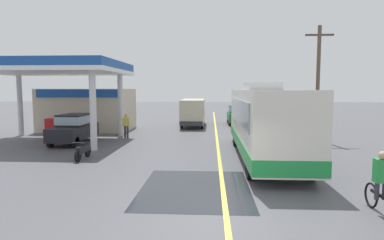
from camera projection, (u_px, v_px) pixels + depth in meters
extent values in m
plane|color=#4C4C51|center=(216.00, 128.00, 28.64)|extent=(120.00, 120.00, 0.00)
cube|color=#D8CC4C|center=(216.00, 135.00, 23.67)|extent=(0.16, 50.00, 0.01)
cube|color=#26282D|center=(195.00, 188.00, 11.02)|extent=(3.68, 4.67, 0.01)
cube|color=silver|center=(264.00, 120.00, 15.83)|extent=(2.50, 11.00, 2.90)
cube|color=#1E8C3F|center=(264.00, 142.00, 15.93)|extent=(2.54, 11.04, 0.56)
cube|color=#8C9EAD|center=(292.00, 118.00, 10.37)|extent=(2.30, 0.10, 1.40)
cube|color=#8C9EAD|center=(238.00, 110.00, 15.86)|extent=(0.06, 9.35, 1.10)
cube|color=#8C9EAD|center=(291.00, 111.00, 15.71)|extent=(0.06, 9.35, 1.10)
cube|color=white|center=(293.00, 96.00, 10.32)|extent=(1.75, 0.08, 0.32)
cube|color=#B2B2B7|center=(262.00, 86.00, 16.67)|extent=(1.60, 2.80, 0.36)
cylinder|color=black|center=(251.00, 166.00, 12.15)|extent=(0.30, 1.00, 1.00)
cylinder|color=black|center=(311.00, 167.00, 12.02)|extent=(0.30, 1.00, 1.00)
cylinder|color=black|center=(236.00, 137.00, 19.30)|extent=(0.30, 1.00, 1.00)
cylinder|color=black|center=(273.00, 138.00, 19.17)|extent=(0.30, 1.00, 1.00)
cube|color=#194799|center=(50.00, 66.00, 20.40)|extent=(9.00, 7.00, 0.50)
cube|color=white|center=(50.00, 71.00, 20.44)|extent=(9.10, 7.10, 0.24)
cylinder|color=silver|center=(93.00, 109.00, 17.74)|extent=(0.36, 0.36, 4.60)
cylinder|color=silver|center=(20.00, 104.00, 23.54)|extent=(0.36, 0.36, 4.60)
cylinder|color=silver|center=(120.00, 104.00, 23.11)|extent=(0.36, 0.36, 4.60)
cube|color=red|center=(52.00, 130.00, 20.78)|extent=(0.70, 0.60, 1.50)
cube|color=beige|center=(88.00, 109.00, 26.86)|extent=(7.00, 4.40, 3.40)
cube|color=#194799|center=(77.00, 93.00, 24.51)|extent=(6.30, 0.10, 0.60)
cube|color=black|center=(74.00, 132.00, 20.18)|extent=(1.70, 4.20, 0.80)
cube|color=black|center=(75.00, 120.00, 20.31)|extent=(1.50, 2.31, 0.70)
cube|color=#8C9EAD|center=(75.00, 120.00, 20.31)|extent=(1.53, 2.35, 0.49)
cylinder|color=black|center=(50.00, 142.00, 18.77)|extent=(0.20, 0.64, 0.64)
cylinder|color=black|center=(76.00, 142.00, 18.68)|extent=(0.20, 0.64, 0.64)
cylinder|color=black|center=(72.00, 135.00, 21.75)|extent=(0.20, 0.64, 0.64)
cylinder|color=black|center=(94.00, 135.00, 21.66)|extent=(0.20, 0.64, 0.64)
cube|color=#BFB799|center=(193.00, 111.00, 29.68)|extent=(2.00, 6.00, 2.10)
cube|color=#8C9EAD|center=(193.00, 107.00, 29.64)|extent=(2.04, 5.10, 0.80)
cube|color=#2D2D33|center=(191.00, 124.00, 26.73)|extent=(1.90, 0.16, 0.36)
cylinder|color=black|center=(182.00, 124.00, 27.83)|extent=(0.22, 0.76, 0.76)
cylinder|color=black|center=(202.00, 124.00, 27.73)|extent=(0.22, 0.76, 0.76)
cylinder|color=black|center=(185.00, 120.00, 31.81)|extent=(0.22, 0.76, 0.76)
cylinder|color=black|center=(203.00, 120.00, 31.71)|extent=(0.22, 0.76, 0.76)
torus|color=black|center=(371.00, 195.00, 9.20)|extent=(0.06, 0.72, 0.72)
cube|color=black|center=(381.00, 196.00, 8.63)|extent=(0.06, 1.10, 0.08)
cube|color=#268C3F|center=(381.00, 171.00, 8.67)|extent=(0.34, 0.24, 0.64)
sphere|color=tan|center=(383.00, 155.00, 8.58)|extent=(0.22, 0.22, 0.22)
cylinder|color=#2D2D38|center=(377.00, 189.00, 8.67)|extent=(0.12, 0.12, 0.55)
cylinder|color=black|center=(78.00, 156.00, 15.00)|extent=(0.10, 0.60, 0.60)
cylinder|color=black|center=(88.00, 151.00, 16.19)|extent=(0.10, 0.60, 0.60)
cube|color=black|center=(83.00, 149.00, 15.58)|extent=(0.20, 1.30, 0.36)
cube|color=black|center=(84.00, 144.00, 15.70)|extent=(0.24, 0.60, 0.12)
cylinder|color=#2D2D33|center=(78.00, 143.00, 14.99)|extent=(0.55, 0.04, 0.04)
cylinder|color=#33333F|center=(125.00, 132.00, 22.64)|extent=(0.14, 0.14, 0.82)
cylinder|color=#33333F|center=(128.00, 132.00, 22.63)|extent=(0.14, 0.14, 0.82)
cube|color=#D8CC4C|center=(126.00, 122.00, 22.57)|extent=(0.36, 0.22, 0.60)
sphere|color=tan|center=(126.00, 115.00, 22.53)|extent=(0.22, 0.22, 0.22)
cylinder|color=#D8CC4C|center=(123.00, 122.00, 22.59)|extent=(0.09, 0.09, 0.58)
cylinder|color=#D8CC4C|center=(129.00, 122.00, 22.56)|extent=(0.09, 0.09, 0.58)
cube|color=#1E602D|center=(237.00, 117.00, 31.39)|extent=(1.70, 4.20, 0.80)
cube|color=#1E602D|center=(237.00, 109.00, 31.52)|extent=(1.50, 2.31, 0.70)
cube|color=#8C9EAD|center=(237.00, 109.00, 31.52)|extent=(1.53, 2.35, 0.49)
cylinder|color=black|center=(230.00, 122.00, 29.98)|extent=(0.20, 0.64, 0.64)
cylinder|color=black|center=(246.00, 122.00, 29.89)|extent=(0.20, 0.64, 0.64)
cylinder|color=black|center=(228.00, 119.00, 32.96)|extent=(0.20, 0.64, 0.64)
cylinder|color=black|center=(243.00, 119.00, 32.87)|extent=(0.20, 0.64, 0.64)
cylinder|color=brown|center=(318.00, 84.00, 21.15)|extent=(0.24, 0.24, 7.45)
cube|color=#4C3D33|center=(320.00, 35.00, 20.86)|extent=(1.80, 0.12, 0.12)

